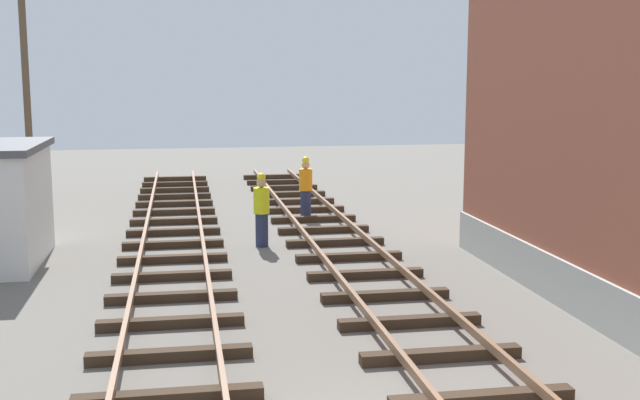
% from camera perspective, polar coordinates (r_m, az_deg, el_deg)
% --- Properties ---
extents(utility_pole_far, '(1.80, 0.24, 8.52)m').
position_cam_1_polar(utility_pole_far, '(29.50, -20.25, 8.69)').
color(utility_pole_far, brown).
rests_on(utility_pole_far, ground).
extents(track_worker_foreground, '(0.40, 0.40, 1.87)m').
position_cam_1_polar(track_worker_foreground, '(20.09, -4.18, -0.72)').
color(track_worker_foreground, '#262D4C').
rests_on(track_worker_foreground, ground).
extents(track_worker_distant, '(0.40, 0.40, 1.87)m').
position_cam_1_polar(track_worker_distant, '(24.02, -1.03, 0.88)').
color(track_worker_distant, '#262D4C').
rests_on(track_worker_distant, ground).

